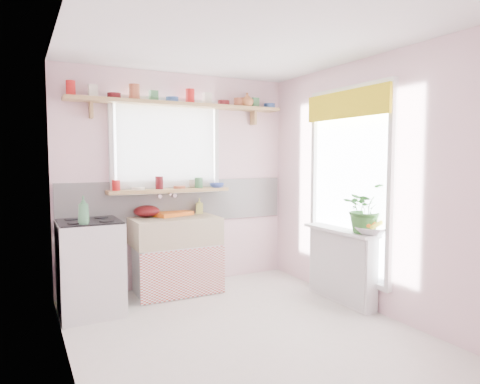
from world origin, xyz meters
TOP-DOWN VIEW (x-y plane):
  - room at (0.66, 0.86)m, footprint 3.20×3.20m
  - sink_unit at (-0.15, 1.29)m, footprint 0.95×0.65m
  - cooker at (-1.10, 1.05)m, footprint 0.58×0.58m
  - radiator_ledge at (1.30, 0.20)m, footprint 0.22×0.95m
  - windowsill at (-0.15, 1.48)m, footprint 1.40×0.22m
  - pine_shelf at (0.00, 1.47)m, footprint 2.52×0.24m
  - shelf_crockery at (-0.04, 1.47)m, footprint 2.47×0.11m
  - sill_crockery at (-0.20, 1.48)m, footprint 1.35×0.11m
  - dish_tray at (-0.13, 1.50)m, footprint 0.52×0.45m
  - colander at (-0.41, 1.50)m, footprint 0.37×0.37m
  - jade_plant at (1.33, -0.09)m, footprint 0.50×0.45m
  - fruit_bowl at (1.33, -0.20)m, footprint 0.40×0.40m
  - herb_pot at (1.33, -0.20)m, footprint 0.12×0.09m
  - soap_bottle_sink at (0.22, 1.50)m, footprint 0.11×0.11m
  - sill_cup at (0.16, 1.54)m, footprint 0.16×0.16m
  - sill_bowl at (0.42, 1.42)m, footprint 0.21×0.21m
  - shelf_vase at (0.83, 1.41)m, footprint 0.19×0.19m
  - cooker_bottle at (-1.17, 0.83)m, footprint 0.11×0.11m
  - fruit at (1.34, -0.19)m, footprint 0.20×0.14m

SIDE VIEW (x-z plane):
  - radiator_ledge at x=1.30m, z-range 0.01..0.78m
  - sink_unit at x=-0.15m, z-range -0.13..0.99m
  - cooker at x=-1.10m, z-range 0.00..0.92m
  - fruit_bowl at x=1.33m, z-range 0.78..0.85m
  - dish_tray at x=-0.13m, z-range 0.85..0.89m
  - fruit at x=1.34m, z-range 0.82..0.92m
  - herb_pot at x=1.33m, z-range 0.77..0.99m
  - colander at x=-0.41m, z-range 0.85..0.98m
  - soap_bottle_sink at x=0.22m, z-range 0.85..1.03m
  - jade_plant at x=1.33m, z-range 0.77..1.27m
  - cooker_bottle at x=-1.17m, z-range 0.92..1.17m
  - windowsill at x=-0.15m, z-range 1.12..1.16m
  - sill_bowl at x=0.42m, z-range 1.16..1.21m
  - sill_cup at x=0.16m, z-range 1.16..1.25m
  - sill_crockery at x=-0.20m, z-range 1.15..1.27m
  - room at x=0.66m, z-range -0.23..2.97m
  - pine_shelf at x=0.00m, z-range 2.10..2.14m
  - shelf_crockery at x=-0.04m, z-range 2.13..2.25m
  - shelf_vase at x=0.83m, z-range 2.14..2.30m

